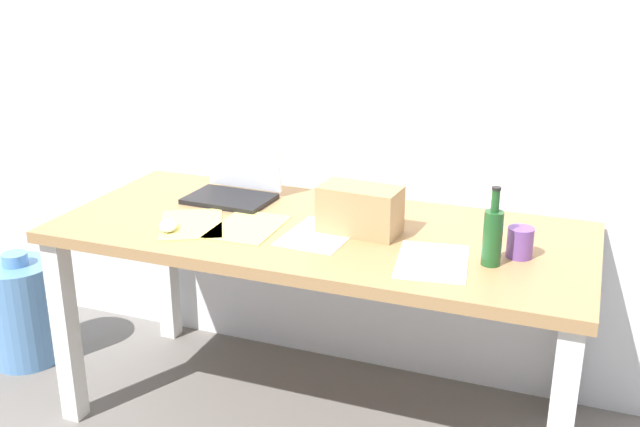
{
  "coord_description": "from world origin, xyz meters",
  "views": [
    {
      "loc": [
        0.84,
        -2.2,
        1.64
      ],
      "look_at": [
        0.0,
        0.0,
        0.8
      ],
      "focal_mm": 41.64,
      "sensor_mm": 36.0,
      "label": 1
    }
  ],
  "objects_px": {
    "beer_bottle": "(493,235)",
    "water_cooler_jug": "(23,311)",
    "laptop_left": "(234,187)",
    "coffee_mug": "(520,242)",
    "cardboard_box": "(360,210)",
    "computer_mouse": "(168,225)",
    "desk": "(320,253)"
  },
  "relations": [
    {
      "from": "cardboard_box",
      "to": "coffee_mug",
      "type": "distance_m",
      "value": 0.53
    },
    {
      "from": "laptop_left",
      "to": "coffee_mug",
      "type": "xyz_separation_m",
      "value": [
        1.08,
        -0.2,
        0.0
      ]
    },
    {
      "from": "desk",
      "to": "laptop_left",
      "type": "bearing_deg",
      "value": 156.95
    },
    {
      "from": "computer_mouse",
      "to": "cardboard_box",
      "type": "height_order",
      "value": "cardboard_box"
    },
    {
      "from": "water_cooler_jug",
      "to": "coffee_mug",
      "type": "bearing_deg",
      "value": 1.09
    },
    {
      "from": "desk",
      "to": "coffee_mug",
      "type": "bearing_deg",
      "value": -1.88
    },
    {
      "from": "laptop_left",
      "to": "cardboard_box",
      "type": "distance_m",
      "value": 0.58
    },
    {
      "from": "desk",
      "to": "beer_bottle",
      "type": "relative_size",
      "value": 7.43
    },
    {
      "from": "beer_bottle",
      "to": "water_cooler_jug",
      "type": "bearing_deg",
      "value": 178.4
    },
    {
      "from": "laptop_left",
      "to": "cardboard_box",
      "type": "height_order",
      "value": "laptop_left"
    },
    {
      "from": "beer_bottle",
      "to": "coffee_mug",
      "type": "height_order",
      "value": "beer_bottle"
    },
    {
      "from": "laptop_left",
      "to": "computer_mouse",
      "type": "distance_m",
      "value": 0.39
    },
    {
      "from": "computer_mouse",
      "to": "coffee_mug",
      "type": "height_order",
      "value": "coffee_mug"
    },
    {
      "from": "water_cooler_jug",
      "to": "desk",
      "type": "bearing_deg",
      "value": 2.6
    },
    {
      "from": "coffee_mug",
      "to": "beer_bottle",
      "type": "bearing_deg",
      "value": -128.84
    },
    {
      "from": "desk",
      "to": "beer_bottle",
      "type": "xyz_separation_m",
      "value": [
        0.59,
        -0.11,
        0.19
      ]
    },
    {
      "from": "desk",
      "to": "cardboard_box",
      "type": "bearing_deg",
      "value": 2.43
    },
    {
      "from": "desk",
      "to": "coffee_mug",
      "type": "relative_size",
      "value": 19.05
    },
    {
      "from": "beer_bottle",
      "to": "cardboard_box",
      "type": "bearing_deg",
      "value": 165.34
    },
    {
      "from": "computer_mouse",
      "to": "coffee_mug",
      "type": "distance_m",
      "value": 1.15
    },
    {
      "from": "computer_mouse",
      "to": "water_cooler_jug",
      "type": "distance_m",
      "value": 1.01
    },
    {
      "from": "cardboard_box",
      "to": "beer_bottle",
      "type": "bearing_deg",
      "value": -14.66
    },
    {
      "from": "cardboard_box",
      "to": "water_cooler_jug",
      "type": "xyz_separation_m",
      "value": [
        -1.44,
        -0.07,
        -0.61
      ]
    },
    {
      "from": "laptop_left",
      "to": "beer_bottle",
      "type": "distance_m",
      "value": 1.05
    },
    {
      "from": "laptop_left",
      "to": "coffee_mug",
      "type": "distance_m",
      "value": 1.1
    },
    {
      "from": "cardboard_box",
      "to": "laptop_left",
      "type": "bearing_deg",
      "value": 162.87
    },
    {
      "from": "laptop_left",
      "to": "computer_mouse",
      "type": "height_order",
      "value": "laptop_left"
    },
    {
      "from": "coffee_mug",
      "to": "desk",
      "type": "bearing_deg",
      "value": 178.12
    },
    {
      "from": "desk",
      "to": "water_cooler_jug",
      "type": "xyz_separation_m",
      "value": [
        -1.3,
        -0.06,
        -0.44
      ]
    },
    {
      "from": "computer_mouse",
      "to": "laptop_left",
      "type": "bearing_deg",
      "value": 52.44
    },
    {
      "from": "cardboard_box",
      "to": "computer_mouse",
      "type": "bearing_deg",
      "value": -160.53
    },
    {
      "from": "desk",
      "to": "cardboard_box",
      "type": "distance_m",
      "value": 0.22
    }
  ]
}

